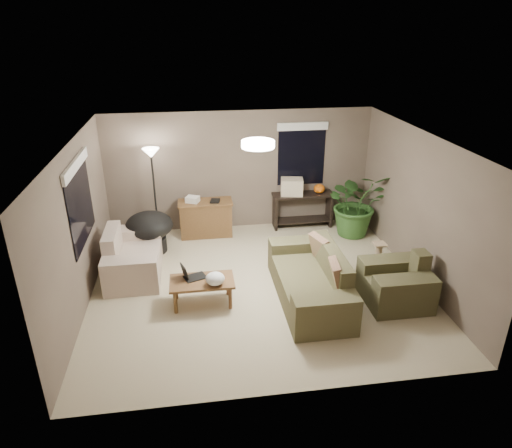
{
  "coord_description": "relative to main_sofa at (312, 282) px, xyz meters",
  "views": [
    {
      "loc": [
        -1.0,
        -6.59,
        4.12
      ],
      "look_at": [
        0.0,
        0.2,
        1.05
      ],
      "focal_mm": 32.0,
      "sensor_mm": 36.0,
      "label": 1
    }
  ],
  "objects": [
    {
      "name": "room_shell",
      "position": [
        -0.8,
        0.51,
        0.96
      ],
      "size": [
        5.5,
        5.5,
        5.5
      ],
      "color": "#BBAC8A",
      "rests_on": "ground"
    },
    {
      "name": "main_sofa",
      "position": [
        0.0,
        0.0,
        0.0
      ],
      "size": [
        0.95,
        2.2,
        0.85
      ],
      "color": "#4E4B2F",
      "rests_on": "ground"
    },
    {
      "name": "throw_pillows",
      "position": [
        0.26,
        -0.0,
        0.36
      ],
      "size": [
        0.36,
        1.39,
        0.47
      ],
      "color": "#8C7251",
      "rests_on": "main_sofa"
    },
    {
      "name": "loveseat",
      "position": [
        -2.92,
        1.24,
        0.0
      ],
      "size": [
        0.9,
        1.6,
        0.85
      ],
      "color": "beige",
      "rests_on": "ground"
    },
    {
      "name": "armchair",
      "position": [
        1.31,
        -0.28,
        0.0
      ],
      "size": [
        0.95,
        1.0,
        0.85
      ],
      "color": "brown",
      "rests_on": "ground"
    },
    {
      "name": "coffee_table",
      "position": [
        -1.74,
        0.09,
        0.06
      ],
      "size": [
        1.0,
        0.55,
        0.42
      ],
      "color": "brown",
      "rests_on": "ground"
    },
    {
      "name": "laptop",
      "position": [
        -1.91,
        0.19,
        0.19
      ],
      "size": [
        0.42,
        0.33,
        0.24
      ],
      "color": "black",
      "rests_on": "coffee_table"
    },
    {
      "name": "plastic_bag",
      "position": [
        -1.54,
        -0.06,
        0.23
      ],
      "size": [
        0.34,
        0.31,
        0.21
      ],
      "primitive_type": "ellipsoid",
      "rotation": [
        0.0,
        0.0,
        0.19
      ],
      "color": "white",
      "rests_on": "coffee_table"
    },
    {
      "name": "desk",
      "position": [
        -1.56,
        2.64,
        0.08
      ],
      "size": [
        1.1,
        0.5,
        0.75
      ],
      "color": "brown",
      "rests_on": "ground"
    },
    {
      "name": "desk_papers",
      "position": [
        -1.72,
        2.63,
        0.51
      ],
      "size": [
        0.72,
        0.32,
        0.12
      ],
      "color": "silver",
      "rests_on": "desk"
    },
    {
      "name": "console_table",
      "position": [
        0.52,
        2.79,
        0.14
      ],
      "size": [
        1.3,
        0.4,
        0.75
      ],
      "color": "black",
      "rests_on": "ground"
    },
    {
      "name": "pumpkin",
      "position": [
        0.87,
        2.79,
        0.55
      ],
      "size": [
        0.25,
        0.25,
        0.19
      ],
      "primitive_type": "ellipsoid",
      "rotation": [
        0.0,
        0.0,
        -0.06
      ],
      "color": "orange",
      "rests_on": "console_table"
    },
    {
      "name": "cardboard_box",
      "position": [
        0.27,
        2.79,
        0.63
      ],
      "size": [
        0.51,
        0.42,
        0.34
      ],
      "primitive_type": "cube",
      "rotation": [
        0.0,
        0.0,
        -0.18
      ],
      "color": "beige",
      "rests_on": "console_table"
    },
    {
      "name": "papasan_chair",
      "position": [
        -2.66,
        2.06,
        0.17
      ],
      "size": [
        0.99,
        0.99,
        0.8
      ],
      "color": "black",
      "rests_on": "ground"
    },
    {
      "name": "floor_lamp",
      "position": [
        -2.54,
        2.57,
        1.3
      ],
      "size": [
        0.32,
        0.32,
        1.91
      ],
      "color": "black",
      "rests_on": "ground"
    },
    {
      "name": "ceiling_fixture",
      "position": [
        -0.8,
        0.51,
        2.15
      ],
      "size": [
        0.5,
        0.5,
        0.1
      ],
      "primitive_type": "cylinder",
      "color": "white",
      "rests_on": "room_shell"
    },
    {
      "name": "houseplant",
      "position": [
        1.52,
        2.24,
        0.25
      ],
      "size": [
        1.25,
        1.39,
        1.08
      ],
      "primitive_type": "imported",
      "color": "#2D5923",
      "rests_on": "ground"
    },
    {
      "name": "cat_scratching_post",
      "position": [
        1.44,
        0.78,
        -0.08
      ],
      "size": [
        0.32,
        0.32,
        0.5
      ],
      "color": "tan",
      "rests_on": "ground"
    },
    {
      "name": "window_left",
      "position": [
        -3.52,
        0.81,
        1.49
      ],
      "size": [
        0.05,
        1.56,
        1.33
      ],
      "color": "black",
      "rests_on": "room_shell"
    },
    {
      "name": "window_back",
      "position": [
        0.5,
        2.99,
        1.49
      ],
      "size": [
        1.06,
        0.05,
        1.33
      ],
      "color": "black",
      "rests_on": "room_shell"
    }
  ]
}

